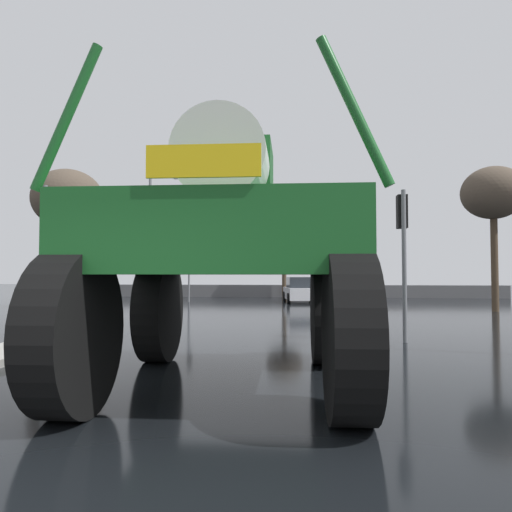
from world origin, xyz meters
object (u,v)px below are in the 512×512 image
traffic_signal_far_left (190,253)px  bare_tree_left (68,200)px  bare_tree_far_center (284,233)px  traffic_signal_near_right (403,231)px  traffic_signal_near_left (48,226)px  oversize_sprayer (229,253)px  bare_tree_right (493,194)px  sedan_ahead (300,290)px  traffic_signal_far_right (340,256)px  streetlight_far_left (152,230)px

traffic_signal_far_left → bare_tree_left: size_ratio=0.61×
bare_tree_far_center → traffic_signal_near_right: bearing=-79.6°
traffic_signal_far_left → bare_tree_far_center: bare_tree_far_center is taller
traffic_signal_near_left → traffic_signal_near_right: (9.40, 0.00, -0.23)m
oversize_sprayer → bare_tree_far_center: size_ratio=0.96×
traffic_signal_near_left → bare_tree_left: bare_tree_left is taller
bare_tree_far_center → traffic_signal_near_left: bearing=-103.0°
oversize_sprayer → bare_tree_far_center: (-0.63, 27.67, 2.77)m
bare_tree_left → bare_tree_right: bearing=1.8°
sedan_ahead → bare_tree_far_center: bare_tree_far_center is taller
oversize_sprayer → sedan_ahead: oversize_sprayer is taller
bare_tree_right → bare_tree_far_center: 15.92m
traffic_signal_near_left → traffic_signal_far_right: traffic_signal_near_left is taller
sedan_ahead → oversize_sprayer: bearing=169.8°
streetlight_far_left → bare_tree_right: (18.31, -6.92, 0.78)m
sedan_ahead → traffic_signal_near_left: (-6.52, -16.98, 2.26)m
traffic_signal_far_left → bare_tree_far_center: (5.52, 6.02, 1.75)m
oversize_sprayer → traffic_signal_near_left: (-5.86, 5.05, 0.99)m
traffic_signal_near_left → traffic_signal_far_left: size_ratio=0.99×
oversize_sprayer → traffic_signal_near_left: bearing=46.9°
traffic_signal_near_right → streetlight_far_left: 21.30m
traffic_signal_near_right → traffic_signal_far_right: bearing=91.7°
traffic_signal_far_left → bare_tree_left: (-4.36, -6.86, 2.29)m
sedan_ahead → bare_tree_left: (-11.17, -7.24, 4.59)m
traffic_signal_near_right → bare_tree_right: size_ratio=0.57×
traffic_signal_near_left → oversize_sprayer: bearing=-40.8°
traffic_signal_far_left → traffic_signal_far_right: (9.19, 0.00, -0.21)m
traffic_signal_far_right → traffic_signal_far_left: bearing=-180.0°
traffic_signal_far_right → streetlight_far_left: (-11.82, 0.68, 1.75)m
streetlight_far_left → sedan_ahead: bearing=-1.8°
traffic_signal_far_right → bare_tree_right: size_ratio=0.58×
bare_tree_left → streetlight_far_left: bearing=77.1°
traffic_signal_far_left → bare_tree_left: bearing=-122.4°
sedan_ahead → traffic_signal_far_right: bearing=-107.6°
bare_tree_far_center → oversize_sprayer: bearing=-88.7°
traffic_signal_near_right → streetlight_far_left: (-12.32, 17.28, 1.79)m
sedan_ahead → traffic_signal_near_right: (2.88, -16.98, 2.03)m
traffic_signal_near_left → bare_tree_left: size_ratio=0.60×
traffic_signal_far_left → oversize_sprayer: bearing=-74.1°
traffic_signal_near_left → bare_tree_far_center: bearing=77.0°
bare_tree_right → traffic_signal_near_left: bearing=-146.0°
traffic_signal_near_left → traffic_signal_far_left: 16.60m
bare_tree_left → bare_tree_far_center: bearing=52.5°
bare_tree_right → sedan_ahead: bearing=143.3°
traffic_signal_far_right → bare_tree_far_center: bearing=121.4°
oversize_sprayer → traffic_signal_near_right: 6.22m
traffic_signal_near_left → bare_tree_far_center: (5.24, 22.62, 1.78)m
oversize_sprayer → bare_tree_right: 18.43m
sedan_ahead → bare_tree_far_center: size_ratio=0.72×
bare_tree_left → sedan_ahead: bearing=33.0°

